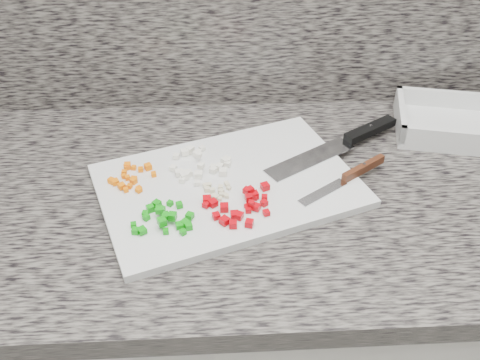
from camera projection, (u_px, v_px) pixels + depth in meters
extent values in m
cube|color=silver|center=(276.00, 339.00, 1.26)|extent=(3.92, 0.62, 0.86)
cube|color=#615C55|center=(286.00, 193.00, 0.98)|extent=(3.96, 0.64, 0.04)
cube|color=silver|center=(228.00, 185.00, 0.96)|extent=(0.52, 0.43, 0.01)
cube|color=orange|center=(111.00, 181.00, 0.95)|extent=(0.01, 0.01, 0.01)
cube|color=orange|center=(128.00, 178.00, 0.96)|extent=(0.01, 0.01, 0.01)
cube|color=orange|center=(154.00, 174.00, 0.96)|extent=(0.01, 0.01, 0.01)
cube|color=orange|center=(134.00, 168.00, 0.98)|extent=(0.01, 0.01, 0.01)
cube|color=orange|center=(134.00, 179.00, 0.95)|extent=(0.01, 0.01, 0.01)
cube|color=orange|center=(148.00, 167.00, 0.98)|extent=(0.02, 0.02, 0.01)
cube|color=orange|center=(124.00, 176.00, 0.96)|extent=(0.01, 0.01, 0.01)
cube|color=orange|center=(128.00, 166.00, 0.98)|extent=(0.01, 0.01, 0.01)
cube|color=orange|center=(124.00, 172.00, 0.97)|extent=(0.01, 0.01, 0.01)
cube|color=orange|center=(115.00, 182.00, 0.94)|extent=(0.02, 0.02, 0.01)
cube|color=orange|center=(139.00, 188.00, 0.93)|extent=(0.01, 0.01, 0.01)
cube|color=orange|center=(122.00, 186.00, 0.93)|extent=(0.02, 0.02, 0.01)
cube|color=orange|center=(134.00, 181.00, 0.95)|extent=(0.01, 0.01, 0.01)
cube|color=orange|center=(139.00, 190.00, 0.93)|extent=(0.01, 0.01, 0.01)
cube|color=orange|center=(126.00, 190.00, 0.93)|extent=(0.01, 0.01, 0.01)
cube|color=orange|center=(127.00, 167.00, 0.98)|extent=(0.01, 0.01, 0.01)
cube|color=orange|center=(130.00, 186.00, 0.94)|extent=(0.01, 0.01, 0.01)
cube|color=orange|center=(141.00, 169.00, 0.97)|extent=(0.01, 0.01, 0.01)
cube|color=white|center=(179.00, 173.00, 0.96)|extent=(0.01, 0.01, 0.01)
cube|color=white|center=(228.00, 164.00, 0.99)|extent=(0.01, 0.01, 0.01)
cube|color=white|center=(199.00, 155.00, 0.99)|extent=(0.01, 0.01, 0.01)
cube|color=white|center=(202.00, 148.00, 1.03)|extent=(0.01, 0.01, 0.01)
cube|color=white|center=(173.00, 168.00, 0.98)|extent=(0.01, 0.01, 0.01)
cube|color=white|center=(197.00, 183.00, 0.94)|extent=(0.01, 0.01, 0.01)
cube|color=white|center=(220.00, 167.00, 0.98)|extent=(0.02, 0.02, 0.01)
cube|color=white|center=(223.00, 172.00, 0.96)|extent=(0.01, 0.01, 0.01)
cube|color=white|center=(213.00, 167.00, 0.98)|extent=(0.01, 0.01, 0.01)
cube|color=white|center=(182.00, 180.00, 0.95)|extent=(0.01, 0.01, 0.01)
cube|color=white|center=(227.00, 161.00, 0.99)|extent=(0.02, 0.02, 0.01)
cube|color=white|center=(197.00, 154.00, 1.01)|extent=(0.02, 0.02, 0.01)
cube|color=white|center=(201.00, 166.00, 0.97)|extent=(0.01, 0.01, 0.01)
cube|color=white|center=(190.00, 150.00, 1.02)|extent=(0.02, 0.02, 0.01)
cube|color=white|center=(181.00, 173.00, 0.96)|extent=(0.01, 0.01, 0.01)
cube|color=white|center=(213.00, 170.00, 0.97)|extent=(0.02, 0.02, 0.01)
cube|color=white|center=(184.00, 176.00, 0.95)|extent=(0.02, 0.02, 0.01)
cube|color=white|center=(198.00, 174.00, 0.96)|extent=(0.01, 0.01, 0.01)
cube|color=white|center=(199.00, 152.00, 1.02)|extent=(0.01, 0.01, 0.01)
cube|color=white|center=(226.00, 161.00, 0.99)|extent=(0.02, 0.02, 0.01)
cube|color=white|center=(185.00, 152.00, 1.01)|extent=(0.02, 0.02, 0.01)
cube|color=white|center=(176.00, 156.00, 1.00)|extent=(0.01, 0.01, 0.01)
cube|color=white|center=(189.00, 173.00, 0.96)|extent=(0.01, 0.01, 0.01)
cube|color=white|center=(184.00, 175.00, 0.96)|extent=(0.02, 0.02, 0.01)
cube|color=#0D960E|center=(160.00, 210.00, 0.87)|extent=(0.01, 0.01, 0.01)
cube|color=#0D960E|center=(179.00, 205.00, 0.90)|extent=(0.01, 0.01, 0.01)
cube|color=#0D960E|center=(185.00, 223.00, 0.86)|extent=(0.02, 0.02, 0.01)
cube|color=#0D960E|center=(142.00, 230.00, 0.85)|extent=(0.02, 0.02, 0.01)
cube|color=#0D960E|center=(146.00, 217.00, 0.87)|extent=(0.01, 0.01, 0.01)
cube|color=#0D960E|center=(189.00, 226.00, 0.85)|extent=(0.01, 0.01, 0.01)
cube|color=#0D960E|center=(183.00, 232.00, 0.84)|extent=(0.01, 0.01, 0.01)
cube|color=#0D960E|center=(166.00, 231.00, 0.85)|extent=(0.01, 0.01, 0.01)
cube|color=#0D960E|center=(145.00, 213.00, 0.88)|extent=(0.01, 0.01, 0.01)
cube|color=#0D960E|center=(190.00, 216.00, 0.87)|extent=(0.02, 0.02, 0.01)
cube|color=#0D960E|center=(150.00, 208.00, 0.89)|extent=(0.02, 0.02, 0.01)
cube|color=#0D960E|center=(136.00, 231.00, 0.85)|extent=(0.01, 0.01, 0.01)
cube|color=#0D960E|center=(162.00, 210.00, 0.88)|extent=(0.01, 0.01, 0.01)
cube|color=#0D960E|center=(166.00, 216.00, 0.86)|extent=(0.01, 0.01, 0.01)
cube|color=#0D960E|center=(162.00, 222.00, 0.85)|extent=(0.02, 0.02, 0.01)
cube|color=#0D960E|center=(170.00, 203.00, 0.90)|extent=(0.01, 0.01, 0.01)
cube|color=#0D960E|center=(134.00, 225.00, 0.86)|extent=(0.01, 0.01, 0.01)
cube|color=#0D960E|center=(172.00, 216.00, 0.86)|extent=(0.01, 0.01, 0.01)
cube|color=#0D960E|center=(166.00, 215.00, 0.87)|extent=(0.02, 0.02, 0.01)
cube|color=#0D960E|center=(179.00, 225.00, 0.86)|extent=(0.01, 0.01, 0.01)
cube|color=#0D960E|center=(157.00, 204.00, 0.90)|extent=(0.02, 0.02, 0.01)
cube|color=#BA020C|center=(254.00, 195.00, 0.91)|extent=(0.02, 0.02, 0.01)
cube|color=#BA020C|center=(265.00, 186.00, 0.93)|extent=(0.02, 0.02, 0.01)
cube|color=#BA020C|center=(247.00, 191.00, 0.91)|extent=(0.02, 0.02, 0.01)
cube|color=#BA020C|center=(248.00, 210.00, 0.89)|extent=(0.01, 0.01, 0.01)
cube|color=#BA020C|center=(225.00, 220.00, 0.86)|extent=(0.02, 0.02, 0.01)
cube|color=#BA020C|center=(264.00, 197.00, 0.91)|extent=(0.01, 0.01, 0.01)
cube|color=#BA020C|center=(264.00, 203.00, 0.90)|extent=(0.01, 0.01, 0.01)
cube|color=#BA020C|center=(207.00, 200.00, 0.90)|extent=(0.01, 0.01, 0.01)
cube|color=#BA020C|center=(248.00, 206.00, 0.89)|extent=(0.01, 0.01, 0.01)
cube|color=#BA020C|center=(216.00, 216.00, 0.87)|extent=(0.01, 0.01, 0.01)
cube|color=#BA020C|center=(206.00, 205.00, 0.90)|extent=(0.01, 0.01, 0.01)
cube|color=#BA020C|center=(251.00, 203.00, 0.89)|extent=(0.01, 0.01, 0.01)
cube|color=#BA020C|center=(224.00, 207.00, 0.89)|extent=(0.01, 0.01, 0.01)
cube|color=#BA020C|center=(213.00, 203.00, 0.90)|extent=(0.02, 0.02, 0.01)
cube|color=#BA020C|center=(225.00, 221.00, 0.86)|extent=(0.01, 0.01, 0.01)
cube|color=#BA020C|center=(249.00, 223.00, 0.86)|extent=(0.02, 0.02, 0.01)
cube|color=#BA020C|center=(233.00, 224.00, 0.86)|extent=(0.01, 0.01, 0.01)
cube|color=#BA020C|center=(249.00, 198.00, 0.89)|extent=(0.01, 0.01, 0.01)
cube|color=#BA020C|center=(255.00, 197.00, 0.91)|extent=(0.01, 0.01, 0.01)
cube|color=#BA020C|center=(266.00, 213.00, 0.88)|extent=(0.01, 0.01, 0.01)
cube|color=#BA020C|center=(239.00, 215.00, 0.87)|extent=(0.02, 0.02, 0.01)
cube|color=#BA020C|center=(250.00, 190.00, 0.91)|extent=(0.02, 0.02, 0.01)
cube|color=#BA020C|center=(256.00, 207.00, 0.89)|extent=(0.02, 0.02, 0.01)
cube|color=#BA020C|center=(235.00, 215.00, 0.87)|extent=(0.01, 0.01, 0.01)
cube|color=beige|center=(221.00, 192.00, 0.92)|extent=(0.01, 0.01, 0.01)
cube|color=beige|center=(226.00, 183.00, 0.94)|extent=(0.01, 0.01, 0.01)
cube|color=beige|center=(214.00, 196.00, 0.91)|extent=(0.01, 0.01, 0.01)
cube|color=beige|center=(225.00, 195.00, 0.92)|extent=(0.01, 0.01, 0.01)
cube|color=beige|center=(216.00, 197.00, 0.91)|extent=(0.01, 0.01, 0.01)
cube|color=beige|center=(220.00, 199.00, 0.91)|extent=(0.01, 0.01, 0.01)
cube|color=beige|center=(221.00, 187.00, 0.93)|extent=(0.01, 0.01, 0.01)
cube|color=beige|center=(229.00, 188.00, 0.93)|extent=(0.01, 0.01, 0.01)
cube|color=beige|center=(207.00, 189.00, 0.93)|extent=(0.01, 0.01, 0.01)
cube|color=beige|center=(221.00, 195.00, 0.92)|extent=(0.01, 0.01, 0.01)
cube|color=beige|center=(206.00, 186.00, 0.94)|extent=(0.01, 0.01, 0.01)
cube|color=beige|center=(213.00, 191.00, 0.93)|extent=(0.01, 0.01, 0.01)
cube|color=beige|center=(228.00, 185.00, 0.94)|extent=(0.01, 0.01, 0.01)
cube|color=beige|center=(209.00, 185.00, 0.94)|extent=(0.01, 0.01, 0.01)
cube|color=beige|center=(227.00, 196.00, 0.92)|extent=(0.01, 0.01, 0.01)
cube|color=silver|center=(310.00, 159.00, 1.01)|extent=(0.19, 0.14, 0.00)
cube|color=black|center=(370.00, 130.00, 1.07)|extent=(0.12, 0.09, 0.02)
cylinder|color=silver|center=(371.00, 126.00, 1.07)|extent=(0.01, 0.01, 0.00)
cube|color=silver|center=(323.00, 193.00, 0.93)|extent=(0.10, 0.07, 0.00)
cube|color=#4D2513|center=(363.00, 168.00, 0.97)|extent=(0.09, 0.07, 0.02)
cylinder|color=silver|center=(364.00, 164.00, 0.97)|extent=(0.01, 0.01, 0.00)
cube|color=silver|center=(454.00, 129.00, 1.11)|extent=(0.27, 0.22, 0.01)
cube|color=silver|center=(452.00, 99.00, 1.15)|extent=(0.24, 0.07, 0.04)
cube|color=silver|center=(463.00, 140.00, 1.03)|extent=(0.24, 0.07, 0.04)
cube|color=silver|center=(401.00, 114.00, 1.11)|extent=(0.05, 0.17, 0.04)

